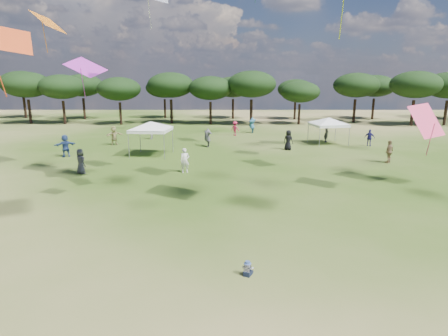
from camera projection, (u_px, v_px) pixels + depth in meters
The scene contains 6 objects.
ground at pixel (242, 306), 10.93m from camera, with size 140.00×140.00×0.00m, color #385218.
tree_line at pixel (244, 86), 55.76m from camera, with size 108.78×17.63×7.77m.
tent_left at pixel (151, 123), 31.73m from camera, with size 6.38×6.38×3.22m.
tent_right at pixel (329, 119), 37.45m from camera, with size 6.43×6.43×2.96m.
toddler at pixel (248, 269), 12.55m from camera, with size 0.41×0.44×0.53m.
festival_crowd at pixel (208, 136), 37.03m from camera, with size 29.03×21.86×1.91m.
Camera 1 is at (-0.52, -9.69, 6.46)m, focal length 30.00 mm.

